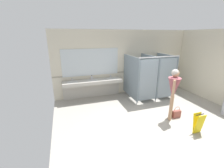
% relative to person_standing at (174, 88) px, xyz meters
% --- Properties ---
extents(ground_plane, '(6.76, 6.30, 0.10)m').
position_rel_person_standing_xyz_m(ground_plane, '(-0.44, -0.05, -1.15)').
color(ground_plane, '#9E998E').
extents(wall_back, '(6.76, 0.12, 2.97)m').
position_rel_person_standing_xyz_m(wall_back, '(-0.44, 2.86, 0.38)').
color(wall_back, beige).
rests_on(wall_back, ground_plane).
extents(wall_back_tile_band, '(6.76, 0.01, 0.06)m').
position_rel_person_standing_xyz_m(wall_back_tile_band, '(-0.44, 2.79, -0.05)').
color(wall_back_tile_band, '#9E937F').
rests_on(wall_back_tile_band, wall_back).
extents(vanity_counter, '(2.58, 0.56, 0.98)m').
position_rel_person_standing_xyz_m(vanity_counter, '(-2.15, 2.58, -0.47)').
color(vanity_counter, '#B2ADA3').
rests_on(vanity_counter, ground_plane).
extents(mirror_panel, '(2.48, 0.02, 1.17)m').
position_rel_person_standing_xyz_m(mirror_panel, '(-2.15, 2.78, 0.50)').
color(mirror_panel, silver).
rests_on(mirror_panel, wall_back).
extents(bathroom_stalls, '(1.83, 1.50, 1.94)m').
position_rel_person_standing_xyz_m(bathroom_stalls, '(0.31, 1.84, -0.09)').
color(bathroom_stalls, gray).
rests_on(bathroom_stalls, ground_plane).
extents(person_standing, '(0.56, 0.56, 1.73)m').
position_rel_person_standing_xyz_m(person_standing, '(0.00, 0.00, 0.00)').
color(person_standing, tan).
rests_on(person_standing, ground_plane).
extents(handbag, '(0.29, 0.12, 0.41)m').
position_rel_person_standing_xyz_m(handbag, '(0.26, -0.01, -0.96)').
color(handbag, '#934C42').
rests_on(handbag, ground_plane).
extents(soap_dispenser, '(0.07, 0.07, 0.18)m').
position_rel_person_standing_xyz_m(soap_dispenser, '(-2.16, 2.66, -0.16)').
color(soap_dispenser, white).
rests_on(soap_dispenser, vanity_counter).
extents(wet_floor_sign, '(0.28, 0.19, 0.62)m').
position_rel_person_standing_xyz_m(wet_floor_sign, '(0.22, -0.92, -0.78)').
color(wet_floor_sign, yellow).
rests_on(wet_floor_sign, ground_plane).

